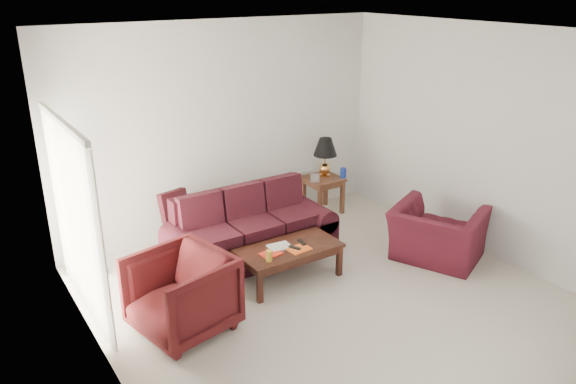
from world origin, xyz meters
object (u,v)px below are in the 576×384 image
object	(u,v)px
sofa	(251,227)
end_table	(323,195)
armchair_left	(181,294)
armchair_right	(437,234)
coffee_table	(289,263)
floor_lamp	(87,209)

from	to	relation	value
sofa	end_table	xyz separation A→B (m)	(1.74, 0.76, -0.16)
armchair_left	end_table	bearing A→B (deg)	107.46
armchair_right	end_table	bearing A→B (deg)	-16.60
end_table	armchair_left	size ratio (longest dim) A/B	0.61
sofa	armchair_left	world-z (taller)	sofa
end_table	coffee_table	xyz separation A→B (m)	(-1.63, -1.50, -0.07)
sofa	end_table	bearing A→B (deg)	26.07
end_table	floor_lamp	world-z (taller)	floor_lamp
end_table	armchair_right	bearing A→B (deg)	-82.29
sofa	armchair_left	xyz separation A→B (m)	(-1.42, -1.01, -0.02)
armchair_left	coffee_table	xyz separation A→B (m)	(1.53, 0.28, -0.21)
armchair_left	armchair_right	distance (m)	3.46
end_table	armchair_right	world-z (taller)	armchair_right
armchair_left	armchair_right	world-z (taller)	armchair_left
floor_lamp	coffee_table	world-z (taller)	floor_lamp
coffee_table	armchair_left	bearing A→B (deg)	167.23
armchair_left	coffee_table	bearing A→B (deg)	88.47
armchair_left	coffee_table	distance (m)	1.57
floor_lamp	coffee_table	size ratio (longest dim) A/B	1.42
armchair_left	coffee_table	size ratio (longest dim) A/B	0.76
armchair_right	floor_lamp	bearing A→B (deg)	37.70
sofa	floor_lamp	distance (m)	2.04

